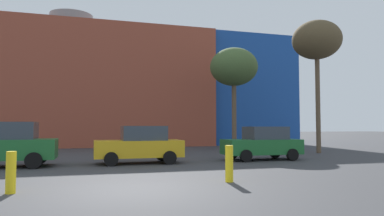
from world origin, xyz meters
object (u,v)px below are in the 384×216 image
bollard_yellow_0 (11,172)px  bare_tree_0 (317,41)px  parked_car_2 (140,145)px  parked_car_3 (262,143)px  bollard_yellow_1 (229,164)px  bare_tree_1 (234,68)px  parked_car_1 (3,145)px

bollard_yellow_0 → bare_tree_0: bearing=31.4°
parked_car_2 → bare_tree_0: size_ratio=0.46×
parked_car_3 → bollard_yellow_1: size_ratio=3.52×
parked_car_3 → bollard_yellow_1: (-4.37, -6.24, -0.28)m
parked_car_2 → bollard_yellow_1: (1.83, -6.24, -0.30)m
parked_car_3 → bare_tree_1: bare_tree_1 is taller
parked_car_3 → bollard_yellow_0: bearing=32.0°
bare_tree_1 → bollard_yellow_0: (-12.12, -14.27, -5.52)m
parked_car_1 → parked_car_3: 11.86m
bare_tree_0 → bare_tree_1: bearing=131.3°
parked_car_3 → bollard_yellow_1: bearing=55.0°
parked_car_3 → parked_car_1: bearing=0.0°
parked_car_1 → bollard_yellow_1: parked_car_1 is taller
parked_car_1 → bare_tree_0: (17.59, 3.35, 6.31)m
parked_car_3 → bollard_yellow_0: 12.17m
bare_tree_1 → bollard_yellow_0: bare_tree_1 is taller
bare_tree_0 → bollard_yellow_1: 15.46m
parked_car_2 → bare_tree_1: bearing=-135.6°
bollard_yellow_0 → parked_car_3: bearing=32.0°
parked_car_2 → bare_tree_1: size_ratio=0.52×
bollard_yellow_0 → bollard_yellow_1: bollard_yellow_1 is taller
bare_tree_1 → bollard_yellow_1: bare_tree_1 is taller
parked_car_2 → parked_car_3: (6.20, -0.00, -0.01)m
parked_car_1 → parked_car_3: (11.86, -0.00, -0.09)m
bare_tree_0 → parked_car_3: bearing=-149.7°
parked_car_2 → bare_tree_1: bare_tree_1 is taller
parked_car_1 → parked_car_3: bearing=-180.0°
parked_car_1 → parked_car_2: bearing=-180.0°
parked_car_3 → bollard_yellow_0: size_ratio=3.70×
parked_car_1 → parked_car_2: 5.66m
bollard_yellow_0 → parked_car_2: bearing=57.4°
parked_car_2 → parked_car_3: size_ratio=1.02×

